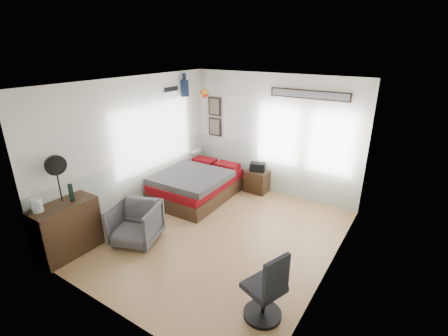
{
  "coord_description": "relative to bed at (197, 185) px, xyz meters",
  "views": [
    {
      "loc": [
        2.9,
        -4.22,
        3.28
      ],
      "look_at": [
        -0.1,
        0.4,
        1.15
      ],
      "focal_mm": 26.0,
      "sensor_mm": 36.0,
      "label": 1
    }
  ],
  "objects": [
    {
      "name": "ground_plane",
      "position": [
        1.24,
        -1.02,
        -0.31
      ],
      "size": [
        4.0,
        4.5,
        0.01
      ],
      "primitive_type": "cube",
      "color": "#A77643"
    },
    {
      "name": "room_shell",
      "position": [
        1.16,
        -0.84,
        1.31
      ],
      "size": [
        4.02,
        4.52,
        2.71
      ],
      "color": "silver",
      "rests_on": "ground_plane"
    },
    {
      "name": "wall_decor",
      "position": [
        0.13,
        0.94,
        1.79
      ],
      "size": [
        3.55,
        1.32,
        1.44
      ],
      "color": "black",
      "rests_on": "room_shell"
    },
    {
      "name": "bed",
      "position": [
        0.0,
        0.0,
        0.0
      ],
      "size": [
        1.48,
        2.01,
        0.63
      ],
      "rotation": [
        0.0,
        0.0,
        0.03
      ],
      "color": "black",
      "rests_on": "ground_plane"
    },
    {
      "name": "dresser",
      "position": [
        -0.5,
        -2.81,
        0.14
      ],
      "size": [
        0.48,
        1.0,
        0.9
      ],
      "primitive_type": "cube",
      "color": "black",
      "rests_on": "ground_plane"
    },
    {
      "name": "armchair",
      "position": [
        0.18,
        -1.97,
        0.05
      ],
      "size": [
        0.98,
        0.99,
        0.71
      ],
      "primitive_type": "imported",
      "rotation": [
        0.0,
        0.0,
        0.34
      ],
      "color": "#535353",
      "rests_on": "ground_plane"
    },
    {
      "name": "nightstand",
      "position": [
        0.99,
        1.03,
        -0.05
      ],
      "size": [
        0.52,
        0.42,
        0.51
      ],
      "primitive_type": "cube",
      "rotation": [
        0.0,
        0.0,
        -0.02
      ],
      "color": "black",
      "rests_on": "ground_plane"
    },
    {
      "name": "task_chair",
      "position": [
        2.85,
        -2.3,
        0.09
      ],
      "size": [
        0.56,
        0.56,
        0.99
      ],
      "rotation": [
        0.0,
        0.0,
        -0.35
      ],
      "color": "black",
      "rests_on": "ground_plane"
    },
    {
      "name": "kettle",
      "position": [
        -0.58,
        -3.14,
        0.7
      ],
      "size": [
        0.19,
        0.16,
        0.22
      ],
      "rotation": [
        0.0,
        0.0,
        -0.35
      ],
      "color": "silver",
      "rests_on": "dresser"
    },
    {
      "name": "bottle",
      "position": [
        -0.45,
        -2.65,
        0.74
      ],
      "size": [
        0.07,
        0.07,
        0.29
      ],
      "primitive_type": "cylinder",
      "color": "black",
      "rests_on": "dresser"
    },
    {
      "name": "stand_fan",
      "position": [
        -0.58,
        -2.74,
        1.21
      ],
      "size": [
        0.15,
        0.32,
        0.79
      ],
      "rotation": [
        0.0,
        0.0,
        -0.24
      ],
      "color": "black",
      "rests_on": "dresser"
    },
    {
      "name": "black_bag",
      "position": [
        0.99,
        1.03,
        0.3
      ],
      "size": [
        0.38,
        0.3,
        0.2
      ],
      "primitive_type": "cube",
      "rotation": [
        0.0,
        0.0,
        0.29
      ],
      "color": "black",
      "rests_on": "nightstand"
    }
  ]
}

